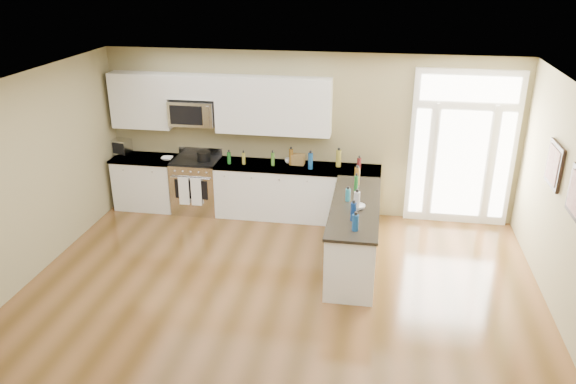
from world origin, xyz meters
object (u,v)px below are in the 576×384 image
at_px(toaster_oven, 121,146).
at_px(stockpot, 204,156).
at_px(kitchen_range, 197,185).
at_px(peninsula_cabinet, 354,236).

bearing_deg(toaster_oven, stockpot, 7.20).
bearing_deg(stockpot, kitchen_range, 171.13).
relative_size(peninsula_cabinet, stockpot, 9.96).
xyz_separation_m(kitchen_range, stockpot, (0.16, -0.02, 0.56)).
distance_m(kitchen_range, toaster_oven, 1.55).
xyz_separation_m(kitchen_range, toaster_oven, (-1.43, 0.14, 0.59)).
xyz_separation_m(stockpot, toaster_oven, (-1.58, 0.17, 0.03)).
height_order(kitchen_range, stockpot, stockpot).
height_order(peninsula_cabinet, stockpot, stockpot).
bearing_deg(stockpot, peninsula_cabinet, -27.89).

